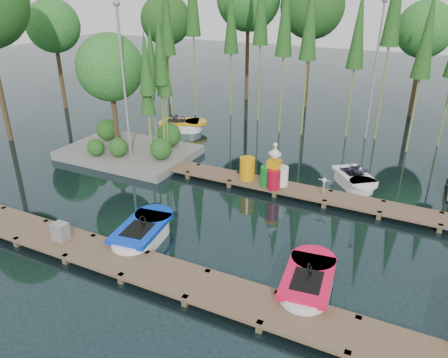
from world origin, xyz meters
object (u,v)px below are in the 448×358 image
at_px(drum_cluster, 274,174).
at_px(utility_cabinet, 60,231).
at_px(boat_red, 308,284).
at_px(yellow_barrel, 247,169).
at_px(island, 122,91).
at_px(boat_yellow_far, 181,126).
at_px(boat_blue, 142,234).

bearing_deg(drum_cluster, utility_cabinet, -124.75).
distance_m(boat_red, yellow_barrel, 7.13).
bearing_deg(utility_cabinet, drum_cluster, 55.25).
bearing_deg(utility_cabinet, island, 113.49).
distance_m(island, boat_yellow_far, 5.22).
bearing_deg(boat_yellow_far, boat_blue, -68.73).
xyz_separation_m(boat_red, utility_cabinet, (-7.84, -1.36, 0.31)).
xyz_separation_m(utility_cabinet, yellow_barrel, (3.50, 7.00, 0.19)).
relative_size(boat_red, yellow_barrel, 3.14).
distance_m(island, boat_red, 13.26).
distance_m(utility_cabinet, yellow_barrel, 7.83).
bearing_deg(yellow_barrel, boat_blue, -103.82).
distance_m(island, yellow_barrel, 7.34).
xyz_separation_m(island, yellow_barrel, (6.89, -0.79, -2.40)).
bearing_deg(drum_cluster, yellow_barrel, 173.18).
xyz_separation_m(boat_blue, boat_yellow_far, (-5.06, 10.66, 0.01)).
bearing_deg(yellow_barrel, boat_red, -52.49).
distance_m(boat_red, utility_cabinet, 7.96).
height_order(island, utility_cabinet, island).
relative_size(island, drum_cluster, 3.64).
bearing_deg(boat_yellow_far, island, -100.31).
distance_m(boat_red, drum_cluster, 6.32).
relative_size(boat_yellow_far, drum_cluster, 1.66).
bearing_deg(yellow_barrel, utility_cabinet, -116.59).
xyz_separation_m(boat_blue, utility_cabinet, (-2.14, -1.46, 0.31)).
height_order(island, yellow_barrel, island).
relative_size(boat_red, drum_cluster, 1.63).
bearing_deg(boat_blue, utility_cabinet, -153.77).
xyz_separation_m(boat_red, drum_cluster, (-3.08, 5.49, 0.56)).
xyz_separation_m(boat_yellow_far, drum_cluster, (7.67, -5.26, 0.55)).
bearing_deg(island, yellow_barrel, -6.55).
height_order(boat_red, boat_yellow_far, boat_yellow_far).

